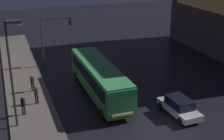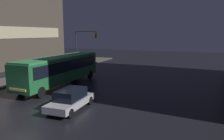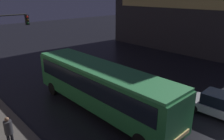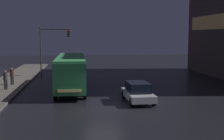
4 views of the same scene
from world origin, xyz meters
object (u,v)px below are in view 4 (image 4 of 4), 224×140
object	(u,v)px
pedestrian_near	(12,75)
pedestrian_far	(5,78)
car_taxi	(138,92)
bus_near	(71,69)
traffic_light_main	(51,43)

from	to	relation	value
pedestrian_near	pedestrian_far	distance (m)	2.86
car_taxi	pedestrian_far	distance (m)	12.73
bus_near	pedestrian_near	size ratio (longest dim) A/B	6.94
bus_near	traffic_light_main	xyz separation A→B (m)	(-2.62, 9.67, 2.26)
bus_near	pedestrian_far	world-z (taller)	bus_near
car_taxi	traffic_light_main	size ratio (longest dim) A/B	0.73
bus_near	pedestrian_near	world-z (taller)	bus_near
car_taxi	pedestrian_near	distance (m)	14.31
bus_near	traffic_light_main	distance (m)	10.27
pedestrian_near	bus_near	bearing A→B (deg)	-0.89
car_taxi	traffic_light_main	distance (m)	17.85
car_taxi	bus_near	bearing A→B (deg)	-51.57
bus_near	pedestrian_near	xyz separation A→B (m)	(-6.01, 2.87, -0.78)
traffic_light_main	car_taxi	bearing A→B (deg)	-63.46
bus_near	pedestrian_near	bearing A→B (deg)	-25.37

